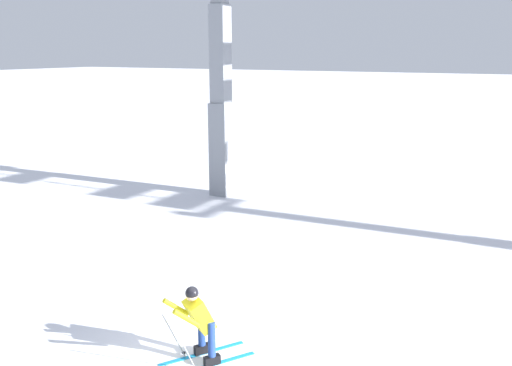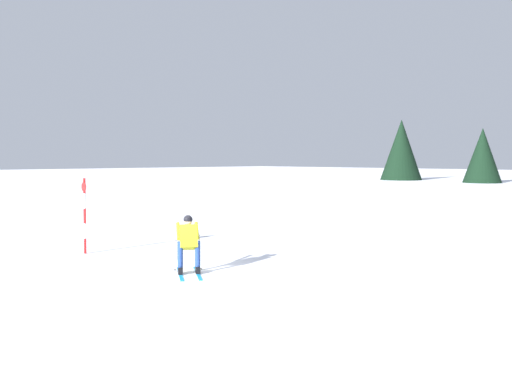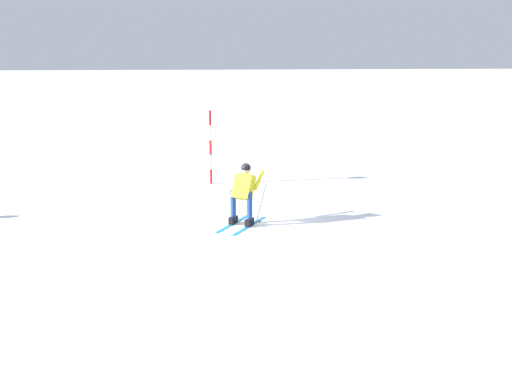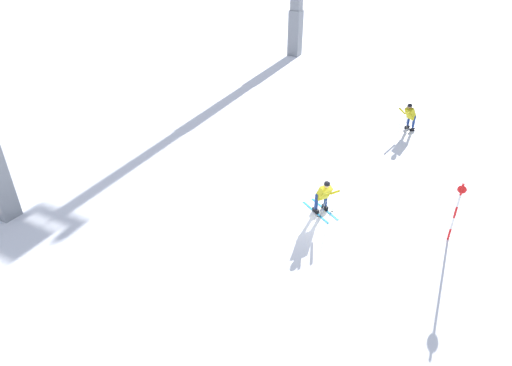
{
  "view_description": "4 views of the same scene",
  "coord_description": "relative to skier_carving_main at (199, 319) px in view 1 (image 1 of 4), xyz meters",
  "views": [
    {
      "loc": [
        4.65,
        -7.42,
        5.21
      ],
      "look_at": [
        0.02,
        1.17,
        2.9
      ],
      "focal_mm": 39.34,
      "sensor_mm": 36.0,
      "label": 1
    },
    {
      "loc": [
        7.64,
        10.43,
        2.79
      ],
      "look_at": [
        -0.95,
        1.45,
        2.23
      ],
      "focal_mm": 38.28,
      "sensor_mm": 36.0,
      "label": 2
    },
    {
      "loc": [
        0.96,
        12.48,
        3.85
      ],
      "look_at": [
        -0.49,
        0.59,
        1.15
      ],
      "focal_mm": 40.32,
      "sensor_mm": 36.0,
      "label": 3
    },
    {
      "loc": [
        -13.08,
        -4.47,
        9.24
      ],
      "look_at": [
        -1.06,
        2.11,
        0.99
      ],
      "focal_mm": 30.76,
      "sensor_mm": 36.0,
      "label": 4
    }
  ],
  "objects": [
    {
      "name": "skier_carving_main",
      "position": [
        0.0,
        0.0,
        0.0
      ],
      "size": [
        1.31,
        1.63,
        1.51
      ],
      "color": "#198CCC",
      "rests_on": "ground_plane"
    },
    {
      "name": "ground_plane",
      "position": [
        0.31,
        0.25,
        -0.79
      ],
      "size": [
        260.0,
        260.0,
        0.0
      ],
      "primitive_type": "plane",
      "color": "white"
    },
    {
      "name": "lift_tower_near",
      "position": [
        -5.67,
        9.94,
        3.72
      ],
      "size": [
        0.7,
        2.89,
        10.69
      ],
      "color": "gray",
      "rests_on": "ground_plane"
    }
  ]
}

